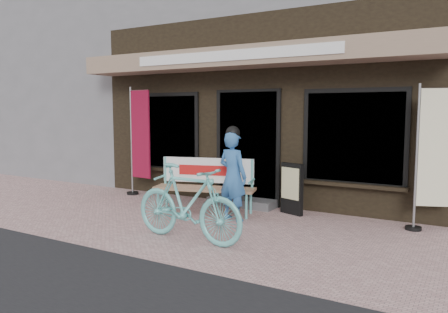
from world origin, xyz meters
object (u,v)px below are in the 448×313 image
Objects in this scene: bicycle at (188,203)px; nobori_red at (139,140)px; nobori_cream at (432,156)px; bench at (206,181)px; menu_stand at (292,188)px; person at (233,174)px.

bicycle is 3.54m from nobori_red.
bicycle is at bearing -32.43° from nobori_red.
bicycle is 3.68m from nobori_cream.
bench is at bearing -10.42° from nobori_red.
nobori_cream is 2.46× the size of menu_stand.
nobori_red reaches higher than bench.
bicycle is at bearing -78.30° from person.
bench is at bearing -135.70° from menu_stand.
nobori_red is at bearing 173.77° from person.
bicycle reaches higher than bench.
nobori_red is 5.58m from nobori_cream.
bench is 3.65m from nobori_cream.
menu_stand is (0.69, 0.87, -0.31)m from person.
nobori_red is (-2.04, 0.60, 0.62)m from bench.
bicycle is 0.81× the size of nobori_cream.
person is at bearing 176.36° from nobori_cream.
person is (0.67, -0.24, 0.20)m from bench.
nobori_red is at bearing 55.00° from bicycle.
bench is 0.80× the size of nobori_red.
menu_stand is (0.67, 2.19, -0.08)m from bicycle.
bench is 2.04× the size of menu_stand.
person is 0.87× the size of bicycle.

